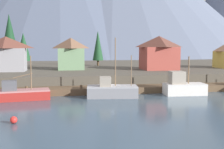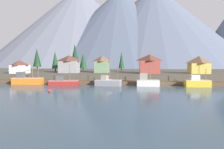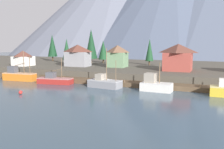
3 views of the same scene
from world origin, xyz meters
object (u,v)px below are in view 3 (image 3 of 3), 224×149
fishing_boat_grey (104,83)px  fishing_boat_white (155,85)px  house_red (178,57)px  conifer_mid_left (103,50)px  conifer_near_right (91,44)px  house_grey (78,55)px  fishing_boat_orange (19,76)px  channel_buoy (21,92)px  fishing_boat_red (55,80)px  house_green (117,56)px  conifer_mid_right (52,46)px  conifer_near_left (67,49)px  conifer_back_left (150,50)px  house_white (23,58)px

fishing_boat_grey → fishing_boat_white: bearing=9.1°
house_red → conifer_mid_left: (-29.70, 17.05, 1.18)m
conifer_near_right → house_grey: bearing=-84.5°
fishing_boat_white → conifer_near_right: conifer_near_right is taller
fishing_boat_grey → fishing_boat_white: size_ratio=1.37×
fishing_boat_orange → house_grey: size_ratio=1.20×
house_red → conifer_near_right: size_ratio=0.60×
conifer_mid_left → channel_buoy: bearing=-84.4°
fishing_boat_red → fishing_boat_white: size_ratio=1.38×
fishing_boat_grey → fishing_boat_white: fishing_boat_grey is taller
fishing_boat_orange → house_green: size_ratio=1.38×
conifer_mid_left → conifer_mid_right: (-23.17, 0.09, 1.56)m
house_red → channel_buoy: house_red is taller
fishing_boat_grey → conifer_mid_right: size_ratio=0.80×
house_green → house_red: bearing=-9.6°
fishing_boat_red → fishing_boat_orange: bearing=170.3°
fishing_boat_orange → fishing_boat_red: size_ratio=1.06×
house_green → conifer_near_left: (-21.06, 4.21, 1.72)m
fishing_boat_orange → house_grey: 19.93m
house_red → conifer_back_left: 18.15m
house_red → house_white: (-48.20, -4.65, -1.11)m
house_white → conifer_near_right: size_ratio=0.47×
house_white → conifer_near_right: (16.06, 16.75, 4.56)m
fishing_boat_orange → conifer_mid_right: 38.09m
conifer_mid_left → channel_buoy: (4.66, -47.45, -6.95)m
fishing_boat_red → house_red: (26.50, 17.63, 5.22)m
conifer_near_right → fishing_boat_orange: bearing=-101.7°
fishing_boat_red → fishing_boat_white: 24.47m
house_white → conifer_mid_right: size_ratio=0.53×
house_white → house_red: bearing=5.5°
conifer_near_left → channel_buoy: conifer_near_left is taller
fishing_boat_orange → conifer_mid_left: bearing=71.4°
house_grey → conifer_mid_right: size_ratio=0.71×
house_red → house_green: bearing=170.4°
house_green → conifer_near_right: bearing=146.9°
fishing_boat_red → house_red: bearing=26.1°
fishing_boat_orange → conifer_near_left: 25.36m
fishing_boat_red → conifer_near_right: bearing=93.2°
fishing_boat_red → house_white: size_ratio=1.52×
fishing_boat_grey → house_white: fishing_boat_grey is taller
house_grey → channel_buoy: 32.28m
fishing_boat_grey → channel_buoy: (-11.80, -12.71, -0.70)m
conifer_mid_left → house_red: bearing=-29.9°
house_grey → conifer_mid_left: (1.35, 16.25, 1.31)m
house_white → house_green: bearing=14.6°
house_red → house_white: 48.43m
fishing_boat_red → house_grey: (-4.55, 18.44, 5.10)m
fishing_boat_grey → conifer_mid_left: bearing=122.5°
conifer_near_left → conifer_mid_left: 13.77m
fishing_boat_red → house_white: house_white is taller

